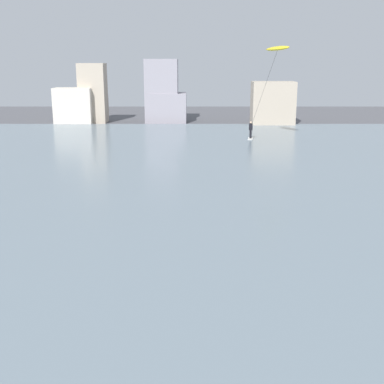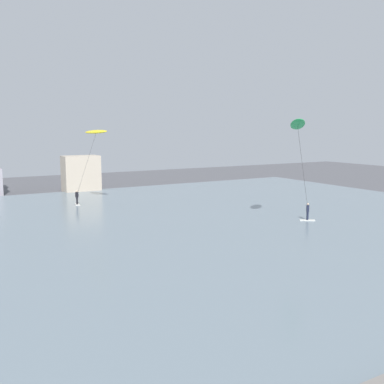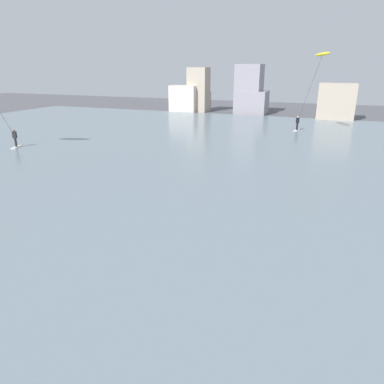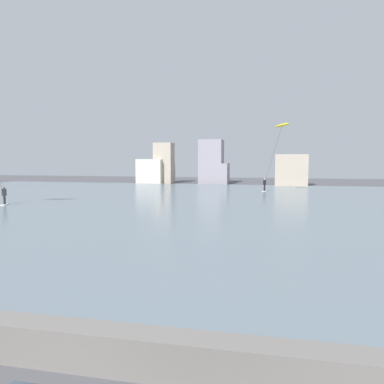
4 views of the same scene
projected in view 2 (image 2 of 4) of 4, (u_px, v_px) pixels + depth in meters
water_bay at (89, 235)px, 36.10m from camera, size 84.00×52.00×0.10m
kitesurfer_yellow at (94, 138)px, 48.80m from camera, size 3.48×3.99×8.52m
kitesurfer_green at (298, 131)px, 38.02m from camera, size 5.22×3.74×9.50m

